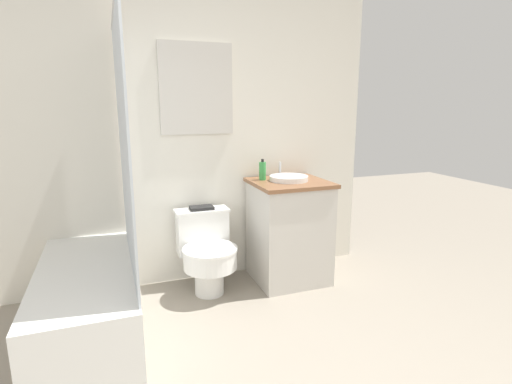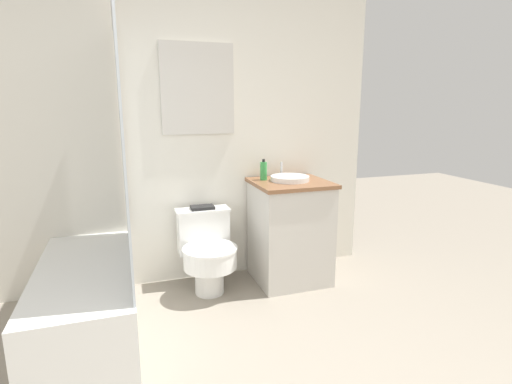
# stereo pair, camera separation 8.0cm
# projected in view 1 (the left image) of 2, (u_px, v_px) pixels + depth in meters

# --- Properties ---
(wall_back) EXTENTS (3.14, 0.07, 2.50)m
(wall_back) POSITION_uv_depth(u_px,v_px,m) (187.00, 129.00, 3.18)
(wall_back) COLOR silver
(wall_back) RESTS_ON ground_plane
(shower_area) EXTENTS (0.58, 1.36, 1.98)m
(shower_area) POSITION_uv_depth(u_px,v_px,m) (91.00, 295.00, 2.48)
(shower_area) COLOR white
(shower_area) RESTS_ON ground_plane
(toilet) EXTENTS (0.43, 0.55, 0.63)m
(toilet) POSITION_uv_depth(u_px,v_px,m) (207.00, 250.00, 3.12)
(toilet) COLOR white
(toilet) RESTS_ON ground_plane
(vanity) EXTENTS (0.60, 0.57, 0.85)m
(vanity) POSITION_uv_depth(u_px,v_px,m) (289.00, 231.00, 3.32)
(vanity) COLOR beige
(vanity) RESTS_ON ground_plane
(sink) EXTENTS (0.32, 0.35, 0.13)m
(sink) POSITION_uv_depth(u_px,v_px,m) (289.00, 178.00, 3.25)
(sink) COLOR white
(sink) RESTS_ON vanity
(soap_bottle) EXTENTS (0.06, 0.06, 0.17)m
(soap_bottle) POSITION_uv_depth(u_px,v_px,m) (262.00, 171.00, 3.26)
(soap_bottle) COLOR green
(soap_bottle) RESTS_ON vanity
(book_on_tank) EXTENTS (0.18, 0.12, 0.02)m
(book_on_tank) POSITION_uv_depth(u_px,v_px,m) (202.00, 208.00, 3.19)
(book_on_tank) COLOR black
(book_on_tank) RESTS_ON toilet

